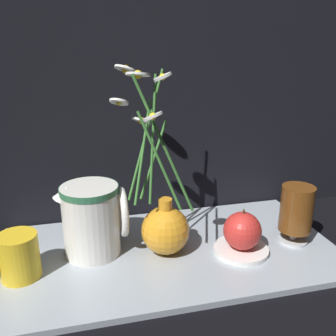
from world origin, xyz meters
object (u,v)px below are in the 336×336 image
at_px(yellow_mug, 17,256).
at_px(tea_glass, 296,210).
at_px(ceramic_pitcher, 93,217).
at_px(vase_with_flowers, 164,221).
at_px(orange_fruit, 242,231).

relative_size(yellow_mug, tea_glass, 0.67).
distance_m(yellow_mug, ceramic_pitcher, 0.15).
distance_m(vase_with_flowers, ceramic_pitcher, 0.14).
distance_m(ceramic_pitcher, orange_fruit, 0.29).
xyz_separation_m(yellow_mug, ceramic_pitcher, (0.14, 0.05, 0.04)).
bearing_deg(vase_with_flowers, yellow_mug, -175.67).
distance_m(vase_with_flowers, tea_glass, 0.27).
xyz_separation_m(vase_with_flowers, yellow_mug, (-0.27, -0.02, -0.03)).
bearing_deg(ceramic_pitcher, vase_with_flowers, -13.14).
bearing_deg(ceramic_pitcher, tea_glass, -8.04).
relative_size(vase_with_flowers, orange_fruit, 4.34).
bearing_deg(tea_glass, yellow_mug, 179.38).
height_order(tea_glass, orange_fruit, tea_glass).
bearing_deg(orange_fruit, tea_glass, 5.74).
xyz_separation_m(vase_with_flowers, ceramic_pitcher, (-0.13, 0.03, 0.01)).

